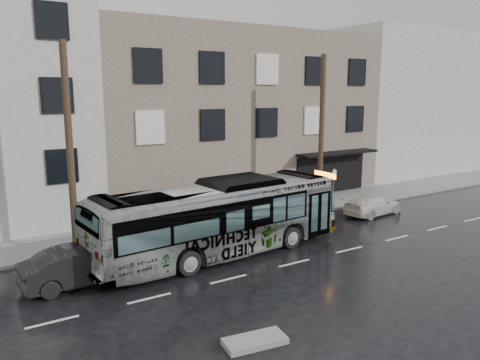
% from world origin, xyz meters
% --- Properties ---
extents(ground, '(120.00, 120.00, 0.00)m').
position_xyz_m(ground, '(0.00, 0.00, 0.00)').
color(ground, black).
rests_on(ground, ground).
extents(sidewalk, '(90.00, 3.60, 0.15)m').
position_xyz_m(sidewalk, '(0.00, 4.90, 0.07)').
color(sidewalk, gray).
rests_on(sidewalk, ground).
extents(building_taupe, '(20.00, 12.00, 11.00)m').
position_xyz_m(building_taupe, '(5.00, 12.70, 5.50)').
color(building_taupe, gray).
rests_on(building_taupe, ground).
extents(building_filler, '(18.00, 12.00, 12.00)m').
position_xyz_m(building_filler, '(24.00, 12.70, 6.00)').
color(building_filler, silver).
rests_on(building_filler, ground).
extents(utility_pole_front, '(0.30, 0.30, 9.00)m').
position_xyz_m(utility_pole_front, '(6.50, 3.30, 4.65)').
color(utility_pole_front, '#4A3525').
rests_on(utility_pole_front, sidewalk).
extents(utility_pole_rear, '(0.30, 0.30, 9.00)m').
position_xyz_m(utility_pole_rear, '(-7.50, 3.30, 4.65)').
color(utility_pole_rear, '#4A3525').
rests_on(utility_pole_rear, sidewalk).
extents(sign_post, '(0.06, 0.06, 2.40)m').
position_xyz_m(sign_post, '(7.60, 3.30, 1.35)').
color(sign_post, slate).
rests_on(sign_post, sidewalk).
extents(bus, '(12.04, 3.77, 3.30)m').
position_xyz_m(bus, '(-2.15, 0.05, 1.65)').
color(bus, '#B2B2B2').
rests_on(bus, ground).
extents(white_sedan, '(4.22, 2.05, 1.18)m').
position_xyz_m(white_sedan, '(8.87, 1.29, 0.59)').
color(white_sedan, silver).
rests_on(white_sedan, ground).
extents(dark_sedan, '(4.51, 1.76, 1.46)m').
position_xyz_m(dark_sedan, '(-8.01, -0.02, 0.73)').
color(dark_sedan, black).
rests_on(dark_sedan, ground).
extents(slush_pile, '(1.90, 1.05, 0.18)m').
position_xyz_m(slush_pile, '(-4.96, -6.93, 0.09)').
color(slush_pile, gray).
rests_on(slush_pile, ground).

